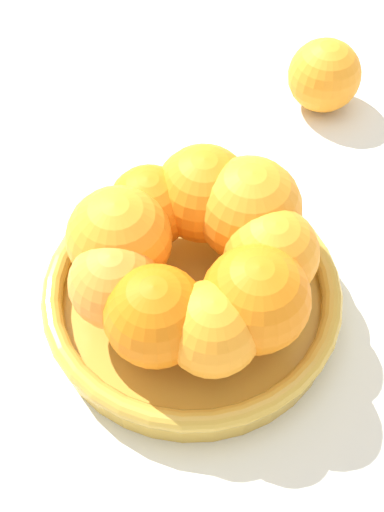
{
  "coord_description": "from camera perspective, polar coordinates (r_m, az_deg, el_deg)",
  "views": [
    {
      "loc": [
        0.14,
        -0.28,
        0.5
      ],
      "look_at": [
        0.0,
        0.0,
        0.07
      ],
      "focal_mm": 50.0,
      "sensor_mm": 36.0,
      "label": 1
    }
  ],
  "objects": [
    {
      "name": "fruit_bowl",
      "position": [
        0.57,
        -0.0,
        -3.31
      ],
      "size": [
        0.24,
        0.24,
        0.04
      ],
      "color": "gold",
      "rests_on": "ground_plane"
    },
    {
      "name": "ground_plane",
      "position": [
        0.59,
        -0.0,
        -4.31
      ],
      "size": [
        4.0,
        4.0,
        0.0
      ],
      "primitive_type": "plane",
      "color": "silver"
    },
    {
      "name": "orange_pile",
      "position": [
        0.53,
        0.35,
        0.23
      ],
      "size": [
        0.19,
        0.19,
        0.08
      ],
      "color": "orange",
      "rests_on": "fruit_bowl"
    },
    {
      "name": "stray_orange",
      "position": [
        0.74,
        10.54,
        14.03
      ],
      "size": [
        0.07,
        0.07,
        0.07
      ],
      "primitive_type": "sphere",
      "color": "orange",
      "rests_on": "ground_plane"
    }
  ]
}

